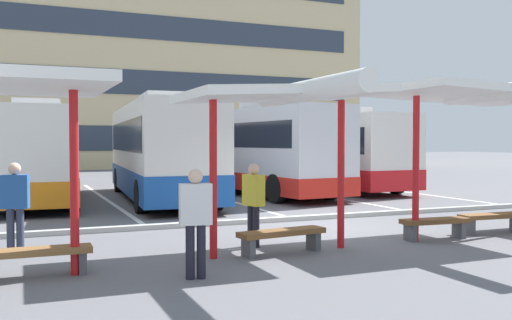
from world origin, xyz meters
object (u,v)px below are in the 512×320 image
(waiting_passenger_3, at_px, (253,199))
(coach_bus_3, at_px, (327,152))
(bench_3, at_px, (435,224))
(coach_bus_0, at_px, (40,155))
(waiting_passenger_2, at_px, (15,201))
(coach_bus_1, at_px, (160,152))
(waiting_shelter_2, at_px, (479,97))
(waiting_passenger_0, at_px, (196,215))
(bench_1, at_px, (29,256))
(bench_2, at_px, (282,236))
(bench_4, at_px, (493,219))
(coach_bus_2, at_px, (253,150))
(waiting_shelter_1, at_px, (286,98))

(waiting_passenger_3, bearing_deg, coach_bus_3, 54.23)
(bench_3, distance_m, waiting_passenger_3, 4.04)
(coach_bus_0, xyz_separation_m, waiting_passenger_2, (-0.75, -10.33, -0.62))
(coach_bus_3, bearing_deg, coach_bus_1, -166.67)
(waiting_shelter_2, bearing_deg, waiting_passenger_0, -170.77)
(waiting_passenger_3, bearing_deg, waiting_shelter_2, -11.91)
(coach_bus_0, height_order, waiting_passenger_2, coach_bus_0)
(bench_1, xyz_separation_m, waiting_passenger_0, (2.36, -1.07, 0.64))
(coach_bus_3, relative_size, waiting_passenger_2, 5.94)
(bench_2, distance_m, waiting_shelter_2, 5.34)
(waiting_shelter_2, bearing_deg, coach_bus_1, 112.47)
(bench_3, bearing_deg, coach_bus_1, 108.72)
(waiting_passenger_0, relative_size, waiting_passenger_3, 1.01)
(bench_4, bearing_deg, waiting_shelter_2, -154.27)
(coach_bus_1, relative_size, bench_4, 6.33)
(coach_bus_0, distance_m, bench_4, 15.31)
(bench_1, xyz_separation_m, bench_3, (8.11, 0.30, -0.01))
(coach_bus_3, height_order, waiting_passenger_0, coach_bus_3)
(bench_1, bearing_deg, bench_2, 2.36)
(coach_bus_2, height_order, waiting_shelter_1, coach_bus_2)
(coach_bus_0, relative_size, bench_4, 6.70)
(coach_bus_2, relative_size, coach_bus_3, 1.08)
(coach_bus_1, height_order, bench_2, coach_bus_1)
(coach_bus_3, distance_m, waiting_passenger_3, 14.39)
(bench_2, xyz_separation_m, waiting_passenger_0, (-2.06, -1.25, 0.64))
(bench_2, bearing_deg, waiting_passenger_3, 105.20)
(coach_bus_1, bearing_deg, bench_3, -71.28)
(coach_bus_0, xyz_separation_m, bench_1, (-0.55, -12.49, -1.28))
(coach_bus_2, bearing_deg, bench_3, -92.74)
(bench_2, xyz_separation_m, bench_4, (5.49, 0.26, -0.00))
(coach_bus_2, xyz_separation_m, waiting_shelter_1, (-4.25, -11.92, 1.16))
(waiting_passenger_0, bearing_deg, waiting_passenger_3, 48.96)
(coach_bus_3, xyz_separation_m, bench_3, (-4.48, -12.40, -1.31))
(coach_bus_0, xyz_separation_m, bench_3, (7.56, -12.20, -1.29))
(bench_3, bearing_deg, waiting_passenger_3, 169.39)
(bench_4, xyz_separation_m, waiting_passenger_3, (-5.72, 0.58, 0.63))
(waiting_shelter_1, xyz_separation_m, waiting_shelter_2, (4.59, 0.00, 0.15))
(coach_bus_3, height_order, bench_3, coach_bus_3)
(coach_bus_2, bearing_deg, waiting_shelter_2, -88.35)
(coach_bus_3, bearing_deg, waiting_passenger_2, -140.53)
(coach_bus_1, bearing_deg, waiting_passenger_2, -118.87)
(bench_1, relative_size, waiting_passenger_3, 1.13)
(coach_bus_1, xyz_separation_m, waiting_shelter_2, (4.46, -10.77, 1.34))
(bench_2, relative_size, waiting_shelter_2, 0.39)
(coach_bus_2, distance_m, bench_2, 12.57)
(bench_4, height_order, waiting_passenger_2, waiting_passenger_2)
(waiting_passenger_2, xyz_separation_m, waiting_passenger_3, (4.39, -1.13, -0.03))
(coach_bus_1, height_order, bench_4, coach_bus_1)
(coach_bus_1, bearing_deg, bench_4, -62.62)
(coach_bus_2, relative_size, waiting_passenger_2, 6.41)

